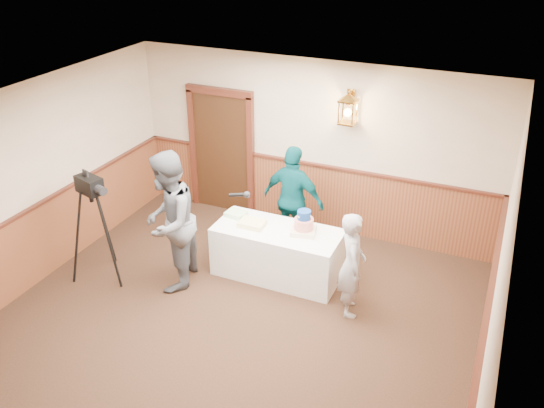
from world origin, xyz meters
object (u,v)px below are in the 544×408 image
(sheet_cake_yellow, at_px, (252,224))
(interviewer, at_px, (169,222))
(tv_camera_rig, at_px, (97,234))
(tiered_cake, at_px, (304,224))
(assistant_p, at_px, (293,200))
(sheet_cake_green, at_px, (236,214))
(display_table, at_px, (278,252))
(baker, at_px, (352,264))

(sheet_cake_yellow, bearing_deg, interviewer, -139.62)
(sheet_cake_yellow, height_order, tv_camera_rig, tv_camera_rig)
(tiered_cake, distance_m, assistant_p, 0.81)
(tiered_cake, height_order, sheet_cake_green, tiered_cake)
(sheet_cake_yellow, relative_size, interviewer, 0.18)
(tiered_cake, bearing_deg, interviewer, -151.88)
(interviewer, bearing_deg, display_table, 108.53)
(baker, relative_size, assistant_p, 0.85)
(assistant_p, xyz_separation_m, tv_camera_rig, (-2.23, -1.82, -0.14))
(display_table, relative_size, sheet_cake_green, 6.35)
(display_table, xyz_separation_m, sheet_cake_yellow, (-0.38, -0.05, 0.41))
(tiered_cake, xyz_separation_m, baker, (0.84, -0.47, -0.16))
(tiered_cake, relative_size, sheet_cake_green, 1.39)
(tiered_cake, bearing_deg, baker, -29.32)
(sheet_cake_yellow, distance_m, baker, 1.62)
(sheet_cake_yellow, relative_size, baker, 0.25)
(assistant_p, bearing_deg, display_table, 102.70)
(display_table, distance_m, baker, 1.32)
(display_table, distance_m, assistant_p, 0.90)
(baker, bearing_deg, sheet_cake_yellow, 53.81)
(baker, bearing_deg, sheet_cake_green, 51.18)
(tiered_cake, xyz_separation_m, assistant_p, (-0.43, 0.69, -0.03))
(display_table, bearing_deg, sheet_cake_yellow, -172.79)
(tiered_cake, relative_size, assistant_p, 0.23)
(interviewer, relative_size, assistant_p, 1.17)
(sheet_cake_green, bearing_deg, assistant_p, 44.15)
(display_table, relative_size, interviewer, 0.90)
(display_table, relative_size, assistant_p, 1.05)
(interviewer, xyz_separation_m, assistant_p, (1.19, 1.56, -0.15))
(interviewer, distance_m, assistant_p, 1.97)
(tiered_cake, distance_m, interviewer, 1.84)
(interviewer, height_order, baker, interviewer)
(interviewer, xyz_separation_m, baker, (2.46, 0.40, -0.27))
(sheet_cake_green, xyz_separation_m, tv_camera_rig, (-1.58, -1.19, -0.07))
(sheet_cake_green, distance_m, assistant_p, 0.91)
(sheet_cake_green, distance_m, tv_camera_rig, 1.98)
(sheet_cake_green, bearing_deg, tiered_cake, -2.96)
(display_table, distance_m, tiered_cake, 0.63)
(display_table, height_order, sheet_cake_green, sheet_cake_green)
(sheet_cake_green, bearing_deg, baker, -15.32)
(sheet_cake_green, height_order, interviewer, interviewer)
(tv_camera_rig, bearing_deg, sheet_cake_yellow, 44.17)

